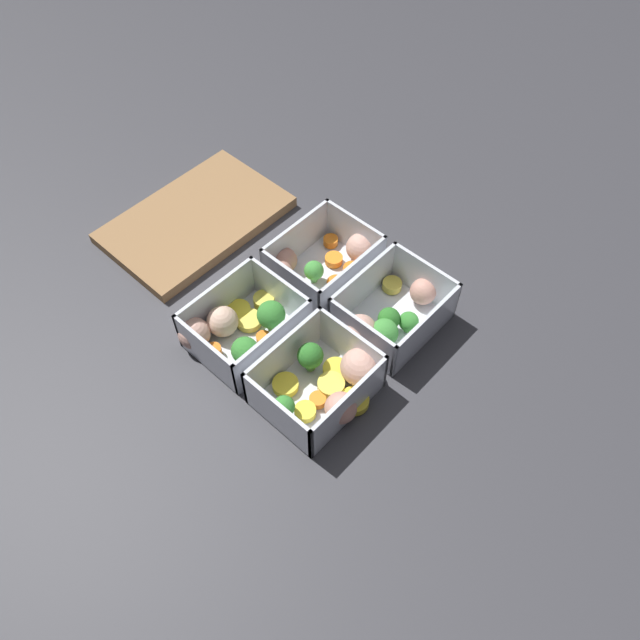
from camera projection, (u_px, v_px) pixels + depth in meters
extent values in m
plane|color=#38383D|center=(320.00, 330.00, 0.88)|extent=(4.00, 4.00, 0.00)
cube|color=silver|center=(316.00, 393.00, 0.82)|extent=(0.14, 0.12, 0.00)
cube|color=silver|center=(349.00, 407.00, 0.77)|extent=(0.14, 0.01, 0.07)
cube|color=silver|center=(284.00, 355.00, 0.82)|extent=(0.14, 0.01, 0.07)
cube|color=silver|center=(277.00, 416.00, 0.76)|extent=(0.01, 0.12, 0.07)
cube|color=silver|center=(351.00, 347.00, 0.82)|extent=(0.01, 0.12, 0.07)
cylinder|color=#49883F|center=(285.00, 414.00, 0.79)|extent=(0.01, 0.01, 0.02)
sphere|color=#388433|center=(284.00, 406.00, 0.77)|extent=(0.03, 0.03, 0.03)
sphere|color=#D19E8C|center=(359.00, 367.00, 0.81)|extent=(0.07, 0.07, 0.05)
cylinder|color=#407A37|center=(311.00, 365.00, 0.83)|extent=(0.01, 0.01, 0.02)
sphere|color=#2D7228|center=(310.00, 356.00, 0.82)|extent=(0.04, 0.04, 0.04)
cylinder|color=yellow|center=(285.00, 385.00, 0.82)|extent=(0.04, 0.04, 0.01)
cylinder|color=yellow|center=(336.00, 370.00, 0.83)|extent=(0.05, 0.05, 0.01)
cylinder|color=yellow|center=(354.00, 401.00, 0.80)|extent=(0.05, 0.05, 0.01)
cylinder|color=orange|center=(318.00, 400.00, 0.81)|extent=(0.03, 0.03, 0.01)
cylinder|color=#DBC647|center=(331.00, 386.00, 0.82)|extent=(0.04, 0.04, 0.02)
sphere|color=tan|center=(341.00, 408.00, 0.78)|extent=(0.06, 0.06, 0.04)
cylinder|color=yellow|center=(305.00, 412.00, 0.79)|extent=(0.04, 0.04, 0.01)
cube|color=silver|center=(391.00, 322.00, 0.89)|extent=(0.14, 0.12, 0.00)
cube|color=silver|center=(426.00, 330.00, 0.84)|extent=(0.14, 0.01, 0.07)
cube|color=silver|center=(363.00, 286.00, 0.88)|extent=(0.14, 0.01, 0.07)
cube|color=silver|center=(361.00, 338.00, 0.83)|extent=(0.01, 0.12, 0.07)
cube|color=silver|center=(424.00, 279.00, 0.89)|extent=(0.01, 0.12, 0.07)
sphere|color=tan|center=(423.00, 292.00, 0.89)|extent=(0.05, 0.05, 0.04)
sphere|color=#D19E8C|center=(360.00, 331.00, 0.85)|extent=(0.06, 0.06, 0.05)
cylinder|color=#49883F|center=(407.00, 328.00, 0.87)|extent=(0.01, 0.01, 0.01)
sphere|color=#388433|center=(409.00, 321.00, 0.86)|extent=(0.03, 0.03, 0.03)
cylinder|color=#519448|center=(383.00, 341.00, 0.86)|extent=(0.01, 0.01, 0.01)
sphere|color=#42933D|center=(384.00, 332.00, 0.84)|extent=(0.04, 0.04, 0.04)
cylinder|color=#407A37|center=(388.00, 327.00, 0.87)|extent=(0.01, 0.01, 0.02)
sphere|color=#2D7228|center=(389.00, 318.00, 0.85)|extent=(0.03, 0.03, 0.03)
cylinder|color=#DBC647|center=(392.00, 285.00, 0.92)|extent=(0.04, 0.04, 0.01)
cube|color=silver|center=(247.00, 337.00, 0.87)|extent=(0.14, 0.12, 0.00)
cube|color=silver|center=(274.00, 347.00, 0.82)|extent=(0.14, 0.01, 0.07)
cube|color=silver|center=(217.00, 302.00, 0.87)|extent=(0.14, 0.01, 0.07)
cube|color=silver|center=(207.00, 355.00, 0.82)|extent=(0.01, 0.12, 0.07)
cube|color=silver|center=(281.00, 294.00, 0.88)|extent=(0.01, 0.12, 0.07)
sphere|color=beige|center=(223.00, 321.00, 0.86)|extent=(0.05, 0.05, 0.04)
sphere|color=#D19E8C|center=(194.00, 333.00, 0.85)|extent=(0.06, 0.06, 0.04)
cylinder|color=#49883F|center=(246.00, 358.00, 0.84)|extent=(0.01, 0.01, 0.01)
sphere|color=#388433|center=(245.00, 350.00, 0.83)|extent=(0.04, 0.04, 0.04)
cylinder|color=orange|center=(263.00, 339.00, 0.86)|extent=(0.02, 0.02, 0.01)
cylinder|color=#49883F|center=(272.00, 324.00, 0.87)|extent=(0.01, 0.01, 0.02)
sphere|color=#388433|center=(271.00, 315.00, 0.85)|extent=(0.04, 0.04, 0.04)
cylinder|color=yellow|center=(239.00, 310.00, 0.89)|extent=(0.04, 0.04, 0.01)
cylinder|color=orange|center=(214.00, 351.00, 0.85)|extent=(0.03, 0.03, 0.01)
cylinder|color=#DBC647|center=(264.00, 301.00, 0.90)|extent=(0.04, 0.04, 0.02)
cylinder|color=#DBC647|center=(249.00, 320.00, 0.88)|extent=(0.04, 0.04, 0.01)
cube|color=silver|center=(324.00, 274.00, 0.94)|extent=(0.14, 0.12, 0.00)
cube|color=silver|center=(353.00, 279.00, 0.89)|extent=(0.14, 0.01, 0.07)
cube|color=silver|center=(296.00, 241.00, 0.94)|extent=(0.14, 0.01, 0.07)
cube|color=silver|center=(291.00, 286.00, 0.88)|extent=(0.01, 0.12, 0.07)
cube|color=silver|center=(354.00, 234.00, 0.94)|extent=(0.01, 0.12, 0.07)
cylinder|color=#519448|center=(314.00, 278.00, 0.93)|extent=(0.01, 0.01, 0.01)
sphere|color=#42933D|center=(314.00, 270.00, 0.91)|extent=(0.03, 0.03, 0.03)
sphere|color=tan|center=(279.00, 273.00, 0.91)|extent=(0.05, 0.05, 0.04)
cylinder|color=orange|center=(336.00, 284.00, 0.92)|extent=(0.04, 0.04, 0.01)
cylinder|color=orange|center=(352.00, 271.00, 0.93)|extent=(0.03, 0.03, 0.01)
sphere|color=tan|center=(285.00, 260.00, 0.93)|extent=(0.05, 0.05, 0.04)
cylinder|color=orange|center=(334.00, 259.00, 0.95)|extent=(0.04, 0.04, 0.01)
cylinder|color=yellow|center=(297.00, 292.00, 0.91)|extent=(0.05, 0.05, 0.01)
sphere|color=#D19E8C|center=(360.00, 247.00, 0.94)|extent=(0.05, 0.05, 0.04)
cylinder|color=orange|center=(331.00, 241.00, 0.97)|extent=(0.03, 0.03, 0.01)
cube|color=olive|center=(196.00, 220.00, 1.00)|extent=(0.28, 0.18, 0.02)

